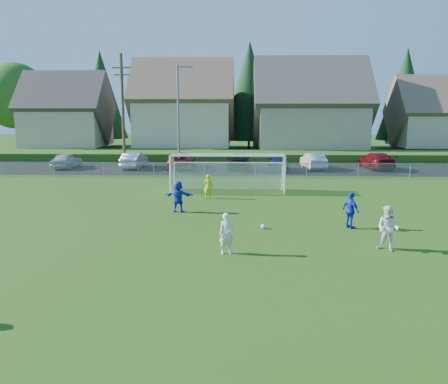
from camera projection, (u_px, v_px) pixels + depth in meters
The scene contains 22 objects.
ground at pixel (216, 277), 15.60m from camera, with size 160.00×160.00×0.00m, color #193D0C.
asphalt_lot at pixel (231, 168), 42.64m from camera, with size 60.00×60.00×0.00m, color black.
grass_embankment at pixel (232, 156), 49.95m from camera, with size 70.00×6.00×0.80m, color #1E420F.
soccer_ball at pixel (263, 226), 21.74m from camera, with size 0.22×0.22×0.22m, color white.
player_white_a at pixel (227, 234), 17.97m from camera, with size 0.57×0.38×1.57m, color silver.
player_white_b at pixel (388, 228), 18.35m from camera, with size 0.86×0.67×1.77m, color silver.
player_blue_a at pixel (351, 211), 21.70m from camera, with size 0.98×0.41×1.67m, color #132BBB.
player_blue_b at pixel (178, 197), 25.06m from camera, with size 1.54×0.49×1.67m, color #132BBB.
goalkeeper at pixel (208, 186), 28.78m from camera, with size 0.54×0.35×1.47m, color yellow.
car_a at pixel (67, 160), 42.88m from camera, with size 1.63×4.06×1.38m, color #B2B4BA.
car_b at pixel (134, 160), 42.77m from camera, with size 1.52×4.35×1.43m, color silver.
car_c at pixel (181, 160), 42.59m from camera, with size 2.43×5.27×1.46m, color #5C0A1C.
car_d at pixel (238, 161), 42.10m from camera, with size 1.98×4.87×1.41m, color black.
car_e at pixel (278, 162), 41.15m from camera, with size 1.73×4.30×1.46m, color #161F4E.
car_f at pixel (313, 161), 42.30m from camera, with size 1.48×4.25×1.40m, color silver.
car_g at pixel (376, 161), 42.29m from camera, with size 2.06×5.06×1.47m, color #620A0F.
soccer_goal at pixel (228, 167), 31.09m from camera, with size 7.42×1.90×2.50m.
chainlink_fence at pixel (230, 170), 37.12m from camera, with size 52.06×0.06×1.20m.
streetlight at pixel (179, 114), 40.44m from camera, with size 1.38×0.18×9.00m.
utility_pole at pixel (123, 111), 41.53m from camera, with size 1.60×0.26×10.00m.
houses_row at pixel (250, 91), 55.98m from camera, with size 53.90×11.45×13.27m.
tree_row at pixel (242, 95), 62.25m from camera, with size 65.98×12.36×13.80m.
Camera 1 is at (0.74, -14.83, 5.56)m, focal length 38.00 mm.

